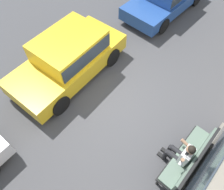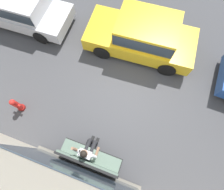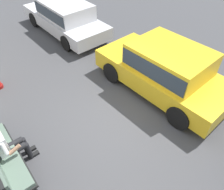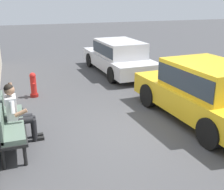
{
  "view_description": "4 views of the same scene",
  "coord_description": "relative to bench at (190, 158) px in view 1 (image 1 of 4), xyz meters",
  "views": [
    {
      "loc": [
        2.98,
        2.6,
        6.14
      ],
      "look_at": [
        0.24,
        0.16,
        0.76
      ],
      "focal_mm": 35.0,
      "sensor_mm": 36.0,
      "label": 1
    },
    {
      "loc": [
        -0.35,
        2.6,
        6.32
      ],
      "look_at": [
        0.3,
        0.82,
        1.05
      ],
      "focal_mm": 28.0,
      "sensor_mm": 36.0,
      "label": 2
    },
    {
      "loc": [
        -3.1,
        2.6,
        4.68
      ],
      "look_at": [
        -0.21,
        0.29,
        1.24
      ],
      "focal_mm": 35.0,
      "sensor_mm": 36.0,
      "label": 3
    },
    {
      "loc": [
        -5.6,
        2.6,
        3.07
      ],
      "look_at": [
        0.01,
        0.62,
        1.0
      ],
      "focal_mm": 45.0,
      "sensor_mm": 36.0,
      "label": 4
    }
  ],
  "objects": [
    {
      "name": "bench",
      "position": [
        0.0,
        0.0,
        0.0
      ],
      "size": [
        1.98,
        0.55,
        1.03
      ],
      "color": "black",
      "rests_on": "ground_plane"
    },
    {
      "name": "person_on_phone",
      "position": [
        0.13,
        -0.23,
        0.12
      ],
      "size": [
        0.73,
        0.74,
        1.36
      ],
      "color": "black",
      "rests_on": "ground_plane"
    },
    {
      "name": "parked_car_mid",
      "position": [
        -0.24,
        -4.85,
        0.24
      ],
      "size": [
        4.33,
        2.14,
        1.55
      ],
      "color": "gold",
      "rests_on": "ground_plane"
    },
    {
      "name": "ground_plane",
      "position": [
        -0.29,
        -2.9,
        -0.6
      ],
      "size": [
        60.0,
        60.0,
        0.0
      ],
      "primitive_type": "plane",
      "color": "#424244"
    }
  ]
}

